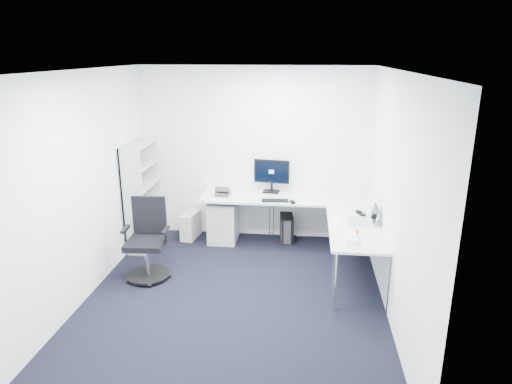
# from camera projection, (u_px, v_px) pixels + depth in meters

# --- Properties ---
(ground) EXTENTS (4.20, 4.20, 0.00)m
(ground) POSITION_uv_depth(u_px,v_px,m) (234.00, 299.00, 5.57)
(ground) COLOR black
(ceiling) EXTENTS (4.20, 4.20, 0.00)m
(ceiling) POSITION_uv_depth(u_px,v_px,m) (231.00, 70.00, 4.78)
(ceiling) COLOR white
(wall_back) EXTENTS (3.60, 0.02, 2.70)m
(wall_back) POSITION_uv_depth(u_px,v_px,m) (254.00, 154.00, 7.17)
(wall_back) COLOR white
(wall_back) RESTS_ON ground
(wall_front) EXTENTS (3.60, 0.02, 2.70)m
(wall_front) POSITION_uv_depth(u_px,v_px,m) (184.00, 282.00, 3.18)
(wall_front) COLOR white
(wall_front) RESTS_ON ground
(wall_left) EXTENTS (0.02, 4.20, 2.70)m
(wall_left) POSITION_uv_depth(u_px,v_px,m) (82.00, 188.00, 5.37)
(wall_left) COLOR white
(wall_left) RESTS_ON ground
(wall_right) EXTENTS (0.02, 4.20, 2.70)m
(wall_right) POSITION_uv_depth(u_px,v_px,m) (395.00, 199.00, 4.98)
(wall_right) COLOR white
(wall_right) RESTS_ON ground
(l_desk) EXTENTS (2.63, 1.47, 0.77)m
(l_desk) POSITION_uv_depth(u_px,v_px,m) (286.00, 229.00, 6.73)
(l_desk) COLOR silver
(l_desk) RESTS_ON ground
(drawer_pedestal) EXTENTS (0.43, 0.53, 0.66)m
(drawer_pedestal) POSITION_uv_depth(u_px,v_px,m) (223.00, 221.00, 7.21)
(drawer_pedestal) COLOR silver
(drawer_pedestal) RESTS_ON ground
(bookshelf) EXTENTS (0.31, 0.80, 1.61)m
(bookshelf) POSITION_uv_depth(u_px,v_px,m) (142.00, 196.00, 6.89)
(bookshelf) COLOR #B4B6B6
(bookshelf) RESTS_ON ground
(task_chair) EXTENTS (0.63, 0.63, 1.07)m
(task_chair) POSITION_uv_depth(u_px,v_px,m) (146.00, 241.00, 5.93)
(task_chair) COLOR black
(task_chair) RESTS_ON ground
(black_pc_tower) EXTENTS (0.24, 0.45, 0.42)m
(black_pc_tower) POSITION_uv_depth(u_px,v_px,m) (287.00, 228.00, 7.25)
(black_pc_tower) COLOR black
(black_pc_tower) RESTS_ON ground
(beige_pc_tower) EXTENTS (0.26, 0.46, 0.42)m
(beige_pc_tower) POSITION_uv_depth(u_px,v_px,m) (191.00, 225.00, 7.35)
(beige_pc_tower) COLOR #BCB89F
(beige_pc_tower) RESTS_ON ground
(power_strip) EXTENTS (0.33, 0.10, 0.04)m
(power_strip) POSITION_uv_depth(u_px,v_px,m) (306.00, 234.00, 7.48)
(power_strip) COLOR white
(power_strip) RESTS_ON ground
(monitor) EXTENTS (0.58, 0.25, 0.54)m
(monitor) POSITION_uv_depth(u_px,v_px,m) (272.00, 176.00, 7.11)
(monitor) COLOR black
(monitor) RESTS_ON l_desk
(black_keyboard) EXTENTS (0.41, 0.18, 0.02)m
(black_keyboard) POSITION_uv_depth(u_px,v_px,m) (275.00, 201.00, 6.75)
(black_keyboard) COLOR black
(black_keyboard) RESTS_ON l_desk
(mouse) EXTENTS (0.09, 0.12, 0.03)m
(mouse) POSITION_uv_depth(u_px,v_px,m) (292.00, 202.00, 6.67)
(mouse) COLOR black
(mouse) RESTS_ON l_desk
(desk_phone) EXTENTS (0.21, 0.21, 0.14)m
(desk_phone) POSITION_uv_depth(u_px,v_px,m) (223.00, 191.00, 7.01)
(desk_phone) COLOR #2F2F31
(desk_phone) RESTS_ON l_desk
(laptop) EXTENTS (0.36, 0.35, 0.25)m
(laptop) POSITION_uv_depth(u_px,v_px,m) (358.00, 213.00, 5.89)
(laptop) COLOR silver
(laptop) RESTS_ON l_desk
(white_keyboard) EXTENTS (0.17, 0.41, 0.01)m
(white_keyboard) POSITION_uv_depth(u_px,v_px,m) (336.00, 222.00, 5.91)
(white_keyboard) COLOR white
(white_keyboard) RESTS_ON l_desk
(headphones) EXTENTS (0.18, 0.23, 0.05)m
(headphones) POSITION_uv_depth(u_px,v_px,m) (361.00, 213.00, 6.20)
(headphones) COLOR black
(headphones) RESTS_ON l_desk
(orange_fruit) EXTENTS (0.07, 0.07, 0.07)m
(orange_fruit) POSITION_uv_depth(u_px,v_px,m) (356.00, 232.00, 5.49)
(orange_fruit) COLOR #ED5515
(orange_fruit) RESTS_ON l_desk
(tissue_box) EXTENTS (0.15, 0.23, 0.07)m
(tissue_box) POSITION_uv_depth(u_px,v_px,m) (352.00, 240.00, 5.28)
(tissue_box) COLOR white
(tissue_box) RESTS_ON l_desk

